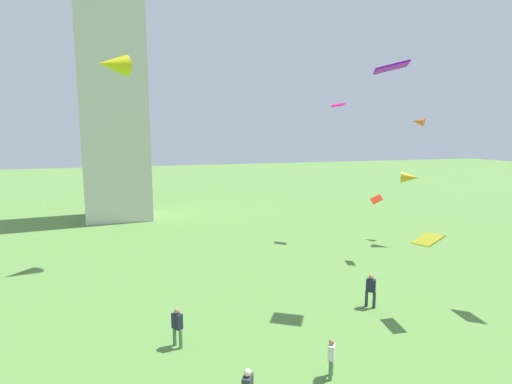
{
  "coord_description": "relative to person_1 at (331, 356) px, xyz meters",
  "views": [
    {
      "loc": [
        -9.65,
        -0.7,
        9.2
      ],
      "look_at": [
        -2.25,
        21.88,
        5.71
      ],
      "focal_mm": 27.2,
      "sensor_mm": 36.0,
      "label": 1
    }
  ],
  "objects": [
    {
      "name": "person_2",
      "position": [
        5.03,
        4.79,
        0.16
      ],
      "size": [
        0.53,
        0.54,
        1.84
      ],
      "rotation": [
        0.0,
        0.0,
        5.47
      ],
      "color": "#2D3338",
      "rests_on": "ground_plane"
    },
    {
      "name": "kite_flying_4",
      "position": [
        10.57,
        18.46,
        10.93
      ],
      "size": [
        1.34,
        1.32,
        0.41
      ],
      "rotation": [
        0.0,
        0.0,
        5.59
      ],
      "color": "#DD047A"
    },
    {
      "name": "kite_flying_0",
      "position": [
        10.09,
        11.71,
        3.69
      ],
      "size": [
        1.06,
        1.34,
        0.61
      ],
      "rotation": [
        0.0,
        0.0,
        1.17
      ],
      "color": "red"
    },
    {
      "name": "kite_flying_3",
      "position": [
        17.82,
        16.9,
        9.52
      ],
      "size": [
        1.18,
        1.31,
        0.89
      ],
      "rotation": [
        0.0,
        0.0,
        3.69
      ],
      "color": "orange"
    },
    {
      "name": "kite_flying_2",
      "position": [
        15.35,
        14.61,
        4.81
      ],
      "size": [
        1.7,
        1.65,
        1.0
      ],
      "rotation": [
        0.0,
        0.0,
        0.87
      ],
      "color": "gold"
    },
    {
      "name": "person_3",
      "position": [
        -5.31,
        4.02,
        0.13
      ],
      "size": [
        0.48,
        0.53,
        1.79
      ],
      "rotation": [
        0.0,
        0.0,
        2.18
      ],
      "color": "#51754C",
      "rests_on": "ground_plane"
    },
    {
      "name": "kite_flying_5",
      "position": [
        -7.73,
        17.07,
        13.1
      ],
      "size": [
        2.54,
        2.27,
        1.55
      ],
      "rotation": [
        0.0,
        0.0,
        5.2
      ],
      "color": "#C6C010"
    },
    {
      "name": "kite_flying_1",
      "position": [
        6.81,
        2.84,
        3.23
      ],
      "size": [
        1.13,
        1.5,
        0.77
      ],
      "rotation": [
        0.0,
        0.0,
        4.58
      ],
      "color": "gold"
    },
    {
      "name": "person_1",
      "position": [
        0.0,
        0.0,
        0.0
      ],
      "size": [
        0.43,
        0.47,
        1.56
      ],
      "rotation": [
        0.0,
        0.0,
        0.94
      ],
      "color": "#51754C",
      "rests_on": "ground_plane"
    },
    {
      "name": "kite_flying_7",
      "position": [
        6.14,
        5.45,
        11.79
      ],
      "size": [
        2.06,
        1.84,
        0.54
      ],
      "rotation": [
        0.0,
        0.0,
        5.78
      ],
      "color": "#8D08CF"
    }
  ]
}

